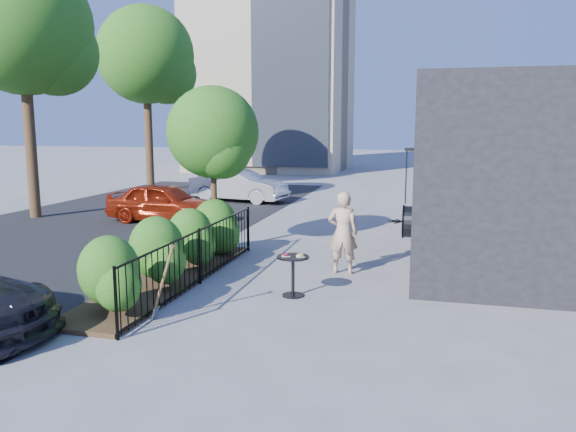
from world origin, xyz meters
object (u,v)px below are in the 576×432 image
(car_red, at_px, (164,203))
(woman, at_px, (343,233))
(patio_tree, at_px, (215,138))
(street_tree_near, at_px, (23,34))
(car_silver, at_px, (239,185))
(shovel, at_px, (162,286))
(street_tree_far, at_px, (147,61))
(cafe_table, at_px, (293,269))

(car_red, bearing_deg, woman, -123.95)
(patio_tree, distance_m, woman, 4.02)
(patio_tree, xyz_separation_m, street_tree_near, (-7.70, 3.20, 3.15))
(patio_tree, relative_size, car_silver, 0.99)
(patio_tree, relative_size, shovel, 3.11)
(woman, bearing_deg, car_silver, -62.33)
(car_silver, bearing_deg, patio_tree, -154.45)
(street_tree_far, xyz_separation_m, car_silver, (5.23, -2.51, -5.26))
(patio_tree, distance_m, street_tree_far, 13.95)
(street_tree_far, bearing_deg, patio_tree, -55.49)
(patio_tree, distance_m, shovel, 5.41)
(car_red, bearing_deg, street_tree_near, 96.40)
(street_tree_near, bearing_deg, woman, -22.13)
(shovel, bearing_deg, patio_tree, 101.49)
(car_red, bearing_deg, street_tree_far, 33.12)
(street_tree_near, xyz_separation_m, car_silver, (5.23, 5.49, -5.26))
(woman, bearing_deg, patio_tree, -23.51)
(street_tree_far, relative_size, car_silver, 2.09)
(patio_tree, bearing_deg, street_tree_near, 157.43)
(shovel, bearing_deg, cafe_table, 45.79)
(woman, bearing_deg, street_tree_far, -51.00)
(cafe_table, height_order, shovel, shovel)
(street_tree_far, xyz_separation_m, woman, (11.01, -12.47, -5.05))
(patio_tree, xyz_separation_m, cafe_table, (2.69, -3.08, -2.25))
(woman, relative_size, car_silver, 0.44)
(shovel, relative_size, car_silver, 0.32)
(woman, bearing_deg, shovel, 54.47)
(patio_tree, xyz_separation_m, street_tree_far, (-7.70, 11.20, 3.15))
(shovel, distance_m, car_red, 9.31)
(street_tree_near, height_order, car_silver, street_tree_near)
(street_tree_near, relative_size, shovel, 6.53)
(street_tree_far, bearing_deg, car_silver, -25.63)
(patio_tree, distance_m, car_silver, 9.28)
(street_tree_far, xyz_separation_m, cafe_table, (10.39, -14.28, -5.40))
(street_tree_far, distance_m, woman, 17.39)
(street_tree_near, distance_m, shovel, 12.99)
(woman, distance_m, car_red, 8.04)
(patio_tree, height_order, street_tree_far, street_tree_far)
(cafe_table, xyz_separation_m, car_red, (-5.84, 6.59, 0.11))
(street_tree_near, bearing_deg, cafe_table, -31.17)
(shovel, bearing_deg, woman, 56.90)
(street_tree_far, relative_size, woman, 4.80)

